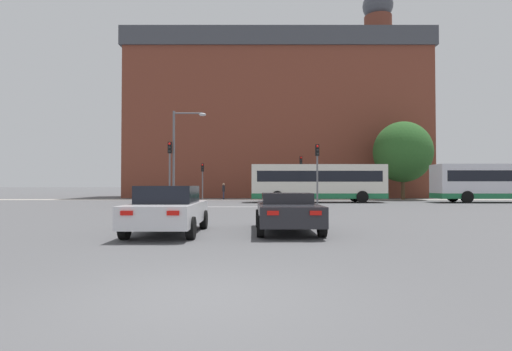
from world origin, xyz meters
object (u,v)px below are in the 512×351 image
pedestrian_waiting (320,190)px  pedestrian_walking_east (223,190)px  car_roadster_right (287,212)px  traffic_light_far_left (202,175)px  traffic_light_near_right (317,165)px  traffic_light_far_right (301,171)px  bus_crossing_lead (317,182)px  bus_crossing_trailing (498,182)px  traffic_light_near_left (169,163)px  street_lamp_junction (180,147)px  car_saloon_left (168,209)px

pedestrian_waiting → pedestrian_walking_east: size_ratio=0.96×
car_roadster_right → traffic_light_far_left: size_ratio=1.22×
traffic_light_near_right → traffic_light_far_right: 11.59m
bus_crossing_lead → pedestrian_walking_east: 10.75m
bus_crossing_trailing → traffic_light_far_right: bearing=-108.2°
traffic_light_near_left → traffic_light_far_left: 11.59m
street_lamp_junction → pedestrian_walking_east: 13.22m
pedestrian_walking_east → traffic_light_far_right: bearing=-97.5°
bus_crossing_trailing → traffic_light_far_left: 26.53m
car_roadster_right → pedestrian_walking_east: pedestrian_walking_east is taller
traffic_light_near_left → traffic_light_far_left: size_ratio=1.25×
car_saloon_left → traffic_light_near_left: traffic_light_near_left is taller
bus_crossing_trailing → street_lamp_junction: 26.84m
traffic_light_near_right → car_roadster_right: bearing=-102.5°
car_roadster_right → pedestrian_walking_east: (-4.31, 27.60, 0.32)m
car_saloon_left → traffic_light_far_left: size_ratio=1.22×
traffic_light_far_left → pedestrian_waiting: traffic_light_far_left is taller
car_roadster_right → bus_crossing_lead: bus_crossing_lead is taller
bus_crossing_lead → pedestrian_walking_east: bus_crossing_lead is taller
pedestrian_walking_east → pedestrian_waiting: bearing=-94.4°
bus_crossing_trailing → traffic_light_near_right: bearing=-69.1°
traffic_light_far_left → pedestrian_waiting: 11.71m
pedestrian_waiting → pedestrian_walking_east: (-9.63, 1.09, 0.04)m
car_saloon_left → street_lamp_junction: (-2.60, 15.43, 3.40)m
traffic_light_near_right → traffic_light_far_left: (-9.55, 11.61, -0.45)m
car_saloon_left → traffic_light_far_right: traffic_light_far_right is taller
traffic_light_near_left → street_lamp_junction: 1.34m
bus_crossing_trailing → street_lamp_junction: street_lamp_junction is taller
traffic_light_near_right → pedestrian_waiting: traffic_light_near_right is taller
traffic_light_near_right → pedestrian_waiting: size_ratio=2.68×
pedestrian_waiting → car_saloon_left: bearing=84.7°
car_saloon_left → traffic_light_far_left: traffic_light_far_left is taller
pedestrian_walking_east → car_saloon_left: bearing=-176.8°
bus_crossing_lead → traffic_light_far_right: (-0.84, 5.12, 1.17)m
car_saloon_left → bus_crossing_lead: bus_crossing_lead is taller
traffic_light_far_left → car_saloon_left: bearing=-84.6°
traffic_light_far_right → car_saloon_left: bearing=-105.0°
street_lamp_junction → traffic_light_far_left: bearing=89.7°
bus_crossing_trailing → pedestrian_waiting: bearing=-111.1°
traffic_light_far_right → street_lamp_junction: 15.04m
bus_crossing_trailing → bus_crossing_lead: bearing=-90.8°
bus_crossing_trailing → traffic_light_near_left: traffic_light_near_left is taller
traffic_light_far_left → street_lamp_junction: 11.51m
car_saloon_left → pedestrian_waiting: pedestrian_waiting is taller
car_saloon_left → traffic_light_far_right: size_ratio=1.02×
traffic_light_far_left → pedestrian_walking_east: size_ratio=2.15×
car_saloon_left → car_roadster_right: size_ratio=1.00×
traffic_light_far_right → pedestrian_waiting: 2.73m
traffic_light_near_left → pedestrian_walking_east: bearing=78.0°
car_roadster_right → bus_crossing_trailing: (19.68, 20.96, 1.09)m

